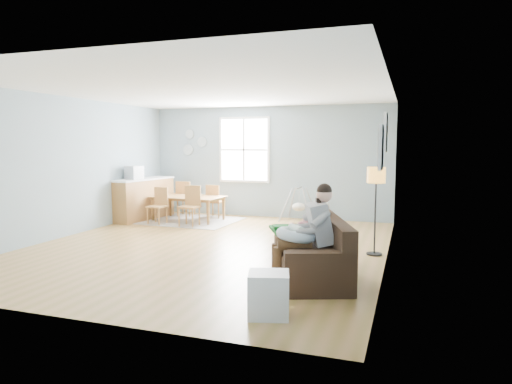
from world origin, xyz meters
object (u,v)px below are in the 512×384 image
(father, at_px, (308,230))
(chair_sw, at_px, (159,204))
(counter, at_px, (144,199))
(monitor, at_px, (134,173))
(sofa, at_px, (314,255))
(chair_se, at_px, (191,203))
(dining_table, at_px, (188,209))
(toddler, at_px, (307,225))
(chair_ne, at_px, (214,200))
(storage_cube, at_px, (268,294))
(floor_lamp, at_px, (376,183))
(baby_swing, at_px, (299,206))
(chair_nw, at_px, (185,197))

(father, bearing_deg, chair_sw, 141.86)
(counter, relative_size, monitor, 4.52)
(sofa, distance_m, father, 0.51)
(father, distance_m, monitor, 5.87)
(chair_se, distance_m, monitor, 1.64)
(chair_sw, bearing_deg, dining_table, 51.36)
(toddler, distance_m, chair_ne, 4.98)
(father, relative_size, storage_cube, 2.56)
(toddler, relative_size, counter, 0.42)
(dining_table, bearing_deg, floor_lamp, -20.13)
(floor_lamp, xyz_separation_m, monitor, (-5.53, 1.55, -0.04))
(toddler, bearing_deg, father, -76.12)
(toddler, height_order, dining_table, toddler)
(sofa, bearing_deg, chair_se, 138.94)
(father, relative_size, toddler, 1.70)
(toddler, distance_m, chair_sw, 4.87)
(chair_se, xyz_separation_m, monitor, (-1.51, 0.13, 0.64))
(chair_sw, height_order, counter, counter)
(chair_se, relative_size, counter, 0.49)
(chair_se, xyz_separation_m, counter, (-1.48, 0.46, -0.00))
(monitor, bearing_deg, father, -34.68)
(toddler, bearing_deg, baby_swing, 104.76)
(chair_se, relative_size, baby_swing, 1.08)
(toddler, distance_m, chair_nw, 5.55)
(chair_se, bearing_deg, monitor, 175.12)
(floor_lamp, relative_size, chair_se, 1.61)
(sofa, bearing_deg, chair_ne, 129.03)
(chair_se, relative_size, chair_ne, 1.09)
(father, bearing_deg, dining_table, 134.22)
(storage_cube, distance_m, baby_swing, 5.97)
(father, relative_size, dining_table, 0.79)
(counter, bearing_deg, father, -37.45)
(chair_nw, bearing_deg, chair_ne, -2.42)
(baby_swing, bearing_deg, father, -75.33)
(chair_nw, bearing_deg, chair_se, -57.08)
(chair_ne, bearing_deg, chair_nw, 177.58)
(toddler, xyz_separation_m, monitor, (-4.70, 2.87, 0.47))
(monitor, bearing_deg, chair_sw, -7.84)
(sofa, xyz_separation_m, counter, (-4.80, 3.35, 0.22))
(father, bearing_deg, floor_lamp, 67.90)
(sofa, xyz_separation_m, chair_nw, (-4.07, 4.06, 0.21))
(toddler, relative_size, chair_sw, 0.92)
(dining_table, xyz_separation_m, monitor, (-1.13, -0.45, 0.85))
(storage_cube, height_order, chair_se, chair_se)
(father, height_order, counter, father)
(father, xyz_separation_m, chair_sw, (-4.12, 3.23, -0.23))
(chair_sw, bearing_deg, father, -38.14)
(chair_nw, xyz_separation_m, chair_ne, (0.81, -0.03, -0.04))
(toddler, height_order, counter, counter)
(toddler, distance_m, baby_swing, 4.25)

